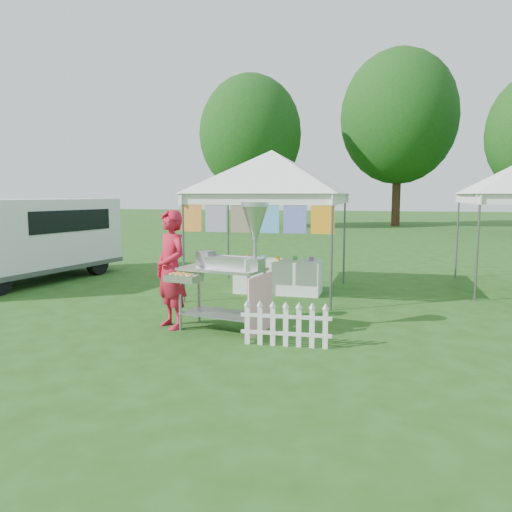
# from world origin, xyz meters

# --- Properties ---
(ground) EXTENTS (120.00, 120.00, 0.00)m
(ground) POSITION_xyz_m (0.00, 0.00, 0.00)
(ground) COLOR #244212
(ground) RESTS_ON ground
(canopy_main) EXTENTS (4.24, 4.24, 3.45)m
(canopy_main) POSITION_xyz_m (0.00, 3.49, 2.99)
(canopy_main) COLOR #59595E
(canopy_main) RESTS_ON ground
(tree_left) EXTENTS (6.40, 6.40, 9.53)m
(tree_left) POSITION_xyz_m (-6.00, 24.00, 5.83)
(tree_left) COLOR #3C2215
(tree_left) RESTS_ON ground
(tree_mid) EXTENTS (7.60, 7.60, 11.52)m
(tree_mid) POSITION_xyz_m (3.00, 28.00, 7.14)
(tree_mid) COLOR #3C2215
(tree_mid) RESTS_ON ground
(donut_cart) EXTENTS (1.55, 0.96, 1.97)m
(donut_cart) POSITION_xyz_m (0.16, 0.25, 1.16)
(donut_cart) COLOR gray
(donut_cart) RESTS_ON ground
(vendor) EXTENTS (0.80, 0.76, 1.85)m
(vendor) POSITION_xyz_m (-0.87, 0.28, 0.92)
(vendor) COLOR #B3162C
(vendor) RESTS_ON ground
(cargo_van) EXTENTS (2.65, 4.99, 1.97)m
(cargo_van) POSITION_xyz_m (-5.95, 3.41, 1.06)
(cargo_van) COLOR white
(cargo_van) RESTS_ON ground
(picket_fence) EXTENTS (1.26, 0.09, 0.56)m
(picket_fence) POSITION_xyz_m (1.05, -0.25, 0.29)
(picket_fence) COLOR white
(picket_fence) RESTS_ON ground
(display_table) EXTENTS (1.80, 0.70, 0.70)m
(display_table) POSITION_xyz_m (0.16, 3.44, 0.35)
(display_table) COLOR white
(display_table) RESTS_ON ground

